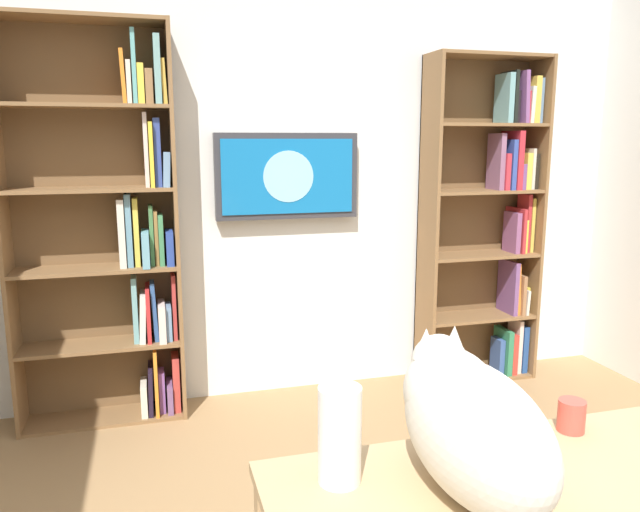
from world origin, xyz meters
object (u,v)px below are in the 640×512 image
object	(u,v)px
paper_towel_roll	(340,435)
coffee_mug	(571,416)
wall_mounted_tv	(287,176)
bookshelf_left	(492,220)
bookshelf_right	(115,235)
cat	(466,419)

from	to	relation	value
paper_towel_roll	coffee_mug	bearing A→B (deg)	-174.38
wall_mounted_tv	bookshelf_left	bearing A→B (deg)	176.47
bookshelf_left	paper_towel_roll	size ratio (longest dim) A/B	8.40
bookshelf_right	coffee_mug	size ratio (longest dim) A/B	23.19
bookshelf_right	coffee_mug	bearing A→B (deg)	123.04
wall_mounted_tv	cat	bearing A→B (deg)	88.00
coffee_mug	cat	bearing A→B (deg)	21.44
bookshelf_right	paper_towel_roll	xyz separation A→B (m)	(-0.63, 2.19, -0.21)
bookshelf_right	wall_mounted_tv	size ratio (longest dim) A/B	2.55
bookshelf_right	paper_towel_roll	bearing A→B (deg)	106.09
bookshelf_left	bookshelf_right	distance (m)	2.38
paper_towel_roll	coffee_mug	size ratio (longest dim) A/B	2.63
bookshelf_right	cat	bearing A→B (deg)	111.96
bookshelf_left	paper_towel_roll	distance (m)	2.80
bookshelf_right	cat	xyz separation A→B (m)	(-0.93, 2.29, -0.15)
bookshelf_left	bookshelf_right	bearing A→B (deg)	-0.08
bookshelf_right	paper_towel_roll	size ratio (longest dim) A/B	8.81
wall_mounted_tv	paper_towel_roll	world-z (taller)	wall_mounted_tv
coffee_mug	bookshelf_left	bearing A→B (deg)	-115.31
bookshelf_left	wall_mounted_tv	bearing A→B (deg)	-3.53
wall_mounted_tv	coffee_mug	world-z (taller)	wall_mounted_tv
paper_towel_roll	bookshelf_left	bearing A→B (deg)	-128.59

